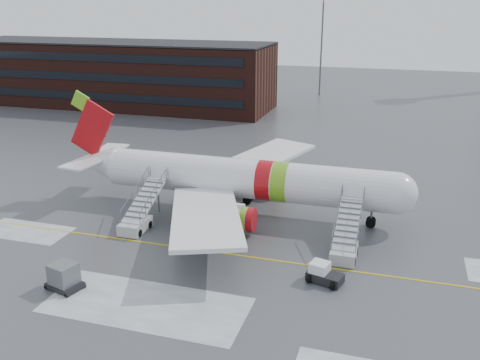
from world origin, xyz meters
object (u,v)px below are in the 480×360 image
(airliner, at_px, (237,178))
(airstair_fwd, at_px, (345,243))
(pushback_tug, at_px, (323,274))
(airstair_aft, at_px, (139,217))
(uld_container, at_px, (64,277))

(airliner, height_order, airstair_fwd, airliner)
(pushback_tug, bearing_deg, airstair_aft, 164.44)
(airstair_aft, bearing_deg, pushback_tug, -15.56)
(airstair_fwd, bearing_deg, pushback_tug, -102.20)
(airliner, relative_size, uld_container, 12.62)
(airliner, height_order, pushback_tug, airliner)
(pushback_tug, bearing_deg, airliner, 131.91)
(airstair_fwd, bearing_deg, airliner, 150.01)
(airstair_fwd, height_order, pushback_tug, airstair_fwd)
(airliner, xyz_separation_m, airstair_fwd, (11.32, -6.54, -2.35))
(airstair_aft, xyz_separation_m, uld_container, (-0.13, -11.36, -0.15))
(airstair_aft, relative_size, uld_container, 2.77)
(airstair_fwd, xyz_separation_m, uld_container, (-18.79, -11.36, -0.15))
(airliner, bearing_deg, airstair_fwd, -29.99)
(pushback_tug, relative_size, uld_container, 1.04)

